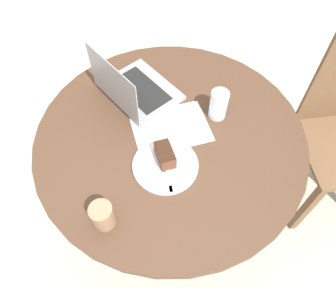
# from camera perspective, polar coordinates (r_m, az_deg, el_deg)

# --- Properties ---
(ground_plane) EXTENTS (12.00, 12.00, 0.00)m
(ground_plane) POSITION_cam_1_polar(r_m,az_deg,el_deg) (1.94, 0.29, -11.13)
(ground_plane) COLOR #B7AD9E
(dining_table) EXTENTS (1.08, 1.08, 0.72)m
(dining_table) POSITION_cam_1_polar(r_m,az_deg,el_deg) (1.44, 0.39, -2.12)
(dining_table) COLOR #4C3323
(dining_table) RESTS_ON ground_plane
(paper_document) EXTENTS (0.33, 0.27, 0.00)m
(paper_document) POSITION_cam_1_polar(r_m,az_deg,el_deg) (1.32, 0.49, 2.83)
(paper_document) COLOR white
(paper_document) RESTS_ON dining_table
(plate) EXTENTS (0.25, 0.25, 0.01)m
(plate) POSITION_cam_1_polar(r_m,az_deg,el_deg) (1.22, -0.46, -3.71)
(plate) COLOR silver
(plate) RESTS_ON dining_table
(cake_slice) EXTENTS (0.08, 0.11, 0.07)m
(cake_slice) POSITION_cam_1_polar(r_m,az_deg,el_deg) (1.20, -0.51, -1.89)
(cake_slice) COLOR brown
(cake_slice) RESTS_ON plate
(fork) EXTENTS (0.03, 0.17, 0.00)m
(fork) POSITION_cam_1_polar(r_m,az_deg,el_deg) (1.19, 0.09, -5.61)
(fork) COLOR silver
(fork) RESTS_ON plate
(coffee_glass) EXTENTS (0.08, 0.08, 0.10)m
(coffee_glass) POSITION_cam_1_polar(r_m,az_deg,el_deg) (1.11, -11.35, -12.11)
(coffee_glass) COLOR #997556
(coffee_glass) RESTS_ON dining_table
(water_glass) EXTENTS (0.07, 0.07, 0.13)m
(water_glass) POSITION_cam_1_polar(r_m,az_deg,el_deg) (1.33, 8.79, 6.79)
(water_glass) COLOR silver
(water_glass) RESTS_ON dining_table
(laptop) EXTENTS (0.39, 0.41, 0.24)m
(laptop) POSITION_cam_1_polar(r_m,az_deg,el_deg) (1.41, -5.90, 9.43)
(laptop) COLOR gray
(laptop) RESTS_ON dining_table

